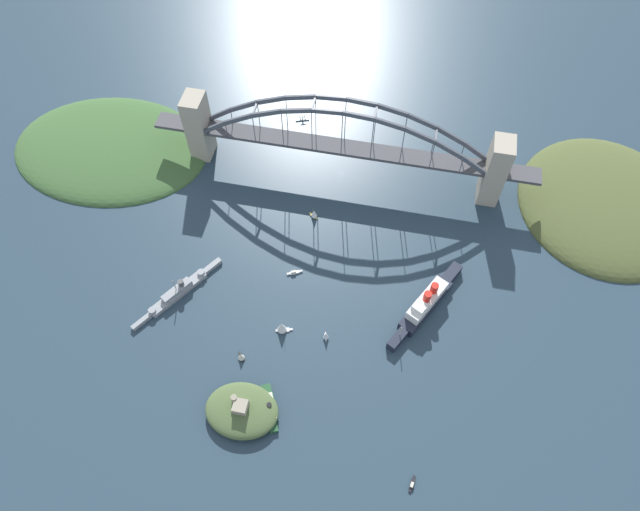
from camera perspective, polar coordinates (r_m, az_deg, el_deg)
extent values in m
plane|color=#283D4C|center=(433.04, 2.15, 8.19)|extent=(1400.00, 1400.00, 0.00)
cube|color=#ADA38E|center=(416.27, 17.06, 8.07)|extent=(14.39, 19.41, 54.07)
cube|color=#ADA38E|center=(436.92, -12.02, 12.47)|extent=(14.39, 19.41, 54.07)
cube|color=#47474C|center=(412.49, 2.27, 10.74)|extent=(199.64, 14.65, 2.40)
cube|color=#47474C|center=(419.15, 19.65, 7.63)|extent=(24.00, 14.65, 2.40)
cube|color=#47474C|center=(443.25, -14.42, 12.77)|extent=(24.00, 14.65, 2.40)
cube|color=#4C515B|center=(413.34, 15.46, 9.81)|extent=(22.46, 1.80, 16.46)
cube|color=#4C515B|center=(402.66, 12.93, 11.54)|extent=(22.16, 1.80, 13.57)
cube|color=#4C515B|center=(395.26, 10.18, 13.02)|extent=(21.80, 1.80, 10.67)
cube|color=#4C515B|center=(391.09, 7.24, 14.18)|extent=(21.38, 1.80, 7.72)
cube|color=#4C515B|center=(390.12, 4.18, 15.00)|extent=(20.92, 1.80, 4.72)
cube|color=#4C515B|center=(392.29, 1.10, 15.44)|extent=(20.92, 1.80, 4.72)
cube|color=#4C515B|center=(397.57, -1.95, 15.50)|extent=(21.38, 1.80, 7.72)
cube|color=#4C515B|center=(405.88, -4.88, 15.19)|extent=(21.80, 1.80, 10.67)
cube|color=#4C515B|center=(417.20, -7.62, 14.55)|extent=(22.16, 1.80, 13.57)
cube|color=#4C515B|center=(431.48, -10.14, 13.62)|extent=(22.46, 1.80, 16.46)
cube|color=#4C515B|center=(404.24, 15.36, 8.47)|extent=(22.46, 1.80, 16.46)
cube|color=#4C515B|center=(393.31, 12.79, 10.21)|extent=(22.16, 1.80, 13.57)
cube|color=#4C515B|center=(385.73, 9.97, 11.69)|extent=(21.80, 1.80, 10.67)
cube|color=#4C515B|center=(381.46, 6.97, 12.87)|extent=(21.38, 1.80, 7.72)
cube|color=#4C515B|center=(380.46, 3.86, 13.70)|extent=(20.92, 1.80, 4.72)
cube|color=#4C515B|center=(382.69, 0.71, 14.16)|extent=(20.92, 1.80, 4.72)
cube|color=#4C515B|center=(388.09, -2.39, 14.23)|extent=(21.38, 1.80, 7.72)
cube|color=#4C515B|center=(396.61, -5.36, 13.94)|extent=(21.80, 1.80, 10.67)
cube|color=#4C515B|center=(408.19, -8.13, 13.31)|extent=(22.16, 1.80, 13.57)
cube|color=#4C515B|center=(422.77, -10.67, 12.40)|extent=(22.46, 1.80, 16.46)
cube|color=#4C515B|center=(415.12, 16.60, 8.24)|extent=(1.40, 13.18, 1.40)
cube|color=#4C515B|center=(393.54, 11.50, 11.70)|extent=(1.40, 13.18, 1.40)
cube|color=#4C515B|center=(385.09, 5.58, 14.04)|extent=(1.40, 13.18, 1.40)
cube|color=#4C515B|center=(389.49, -0.64, 14.93)|extent=(1.40, 13.18, 1.40)
cube|color=#4C515B|center=(406.31, -6.53, 14.33)|extent=(1.40, 13.18, 1.40)
cube|color=#4C515B|center=(435.15, -11.58, 12.50)|extent=(1.40, 13.18, 1.40)
cylinder|color=#4C515B|center=(411.74, 14.06, 10.14)|extent=(0.56, 0.56, 12.60)
cylinder|color=#4C515B|center=(402.60, 13.93, 8.81)|extent=(0.56, 0.56, 12.60)
cylinder|color=#4C515B|center=(406.39, 11.31, 11.19)|extent=(0.56, 0.56, 23.33)
cylinder|color=#4C515B|center=(397.13, 11.13, 9.86)|extent=(0.56, 0.56, 23.33)
cylinder|color=#4C515B|center=(403.17, 8.45, 12.09)|extent=(0.56, 0.56, 31.00)
cylinder|color=#4C515B|center=(393.83, 8.21, 10.77)|extent=(0.56, 0.56, 31.00)
cylinder|color=#4C515B|center=(402.09, 5.51, 12.81)|extent=(0.56, 0.56, 35.60)
cylinder|color=#4C515B|center=(392.73, 5.22, 11.50)|extent=(0.56, 0.56, 35.60)
cylinder|color=#4C515B|center=(403.14, 2.54, 13.34)|extent=(0.56, 0.56, 37.13)
cylinder|color=#4C515B|center=(393.80, 2.19, 12.04)|extent=(0.56, 0.56, 37.13)
cylinder|color=#4C515B|center=(406.30, -0.42, 13.68)|extent=(0.56, 0.56, 35.60)
cylinder|color=#4C515B|center=(397.04, -0.82, 12.39)|extent=(0.56, 0.56, 35.60)
cylinder|color=#4C515B|center=(411.53, -3.32, 13.82)|extent=(0.56, 0.56, 31.00)
cylinder|color=#4C515B|center=(402.39, -3.77, 12.55)|extent=(0.56, 0.56, 31.00)
cylinder|color=#4C515B|center=(418.77, -6.13, 13.77)|extent=(0.56, 0.56, 23.33)
cylinder|color=#4C515B|center=(409.79, -6.61, 12.52)|extent=(0.56, 0.56, 23.33)
cylinder|color=#4C515B|center=(427.97, -8.81, 13.54)|extent=(0.56, 0.56, 12.60)
cylinder|color=#4C515B|center=(419.18, -9.32, 12.31)|extent=(0.56, 0.56, 12.60)
ellipsoid|color=#4C562D|center=(461.66, 26.51, 4.51)|extent=(123.82, 131.47, 21.95)
ellipsoid|color=#756B5B|center=(494.57, 29.27, 7.12)|extent=(43.34, 39.44, 12.07)
ellipsoid|color=#3D6033|center=(477.56, -20.11, 9.93)|extent=(151.72, 112.94, 16.75)
ellipsoid|color=#756B5B|center=(481.64, -15.04, 12.25)|extent=(53.10, 33.88, 9.21)
cube|color=#1E2333|center=(371.44, 10.47, -4.91)|extent=(31.09, 45.52, 6.39)
cube|color=#1E2333|center=(358.04, 7.72, -8.28)|extent=(12.39, 16.26, 6.39)
cube|color=#1E2333|center=(386.80, 12.98, -1.78)|extent=(13.42, 16.81, 6.39)
cube|color=white|center=(365.62, 10.63, -4.41)|extent=(24.25, 34.64, 7.04)
cube|color=white|center=(356.72, 9.91, -5.06)|extent=(10.60, 10.45, 3.20)
cylinder|color=red|center=(358.64, 10.65, -4.06)|extent=(4.77, 4.77, 7.23)
cylinder|color=red|center=(362.45, 11.33, -3.22)|extent=(4.77, 4.77, 7.23)
cylinder|color=tan|center=(351.47, 8.06, -7.50)|extent=(0.50, 0.50, 10.00)
cube|color=gray|center=(382.68, -13.98, -3.66)|extent=(28.98, 39.84, 3.19)
cube|color=gray|center=(378.86, -17.36, -6.32)|extent=(10.32, 13.70, 3.19)
cube|color=gray|center=(388.59, -10.71, -1.06)|extent=(10.83, 14.03, 3.19)
cube|color=gray|center=(379.66, -14.09, -3.40)|extent=(16.18, 21.01, 3.94)
cylinder|color=gray|center=(377.52, -16.39, -5.29)|extent=(4.70, 4.70, 2.20)
cylinder|color=gray|center=(384.26, -11.79, -1.66)|extent=(4.70, 4.70, 2.20)
cylinder|color=gray|center=(373.79, -14.31, -2.87)|extent=(0.60, 0.60, 10.00)
cylinder|color=#4C4C51|center=(376.92, -13.72, -2.69)|extent=(3.69, 3.69, 4.40)
cube|color=#23512D|center=(342.26, -5.02, -14.93)|extent=(13.32, 18.37, 2.89)
cube|color=#23512D|center=(338.81, -4.67, -16.72)|extent=(6.73, 7.17, 2.89)
cube|color=#23512D|center=(346.05, -5.37, -13.18)|extent=(7.61, 7.57, 2.89)
cube|color=beige|center=(339.69, -5.06, -14.79)|extent=(11.80, 16.65, 2.54)
cylinder|color=black|center=(337.35, -5.09, -14.66)|extent=(2.75, 2.75, 2.40)
ellipsoid|color=#4C6038|center=(340.53, -7.81, -15.07)|extent=(42.41, 33.34, 8.64)
cube|color=#9E937F|center=(334.78, -7.93, -14.75)|extent=(8.00, 8.00, 7.01)
cylinder|color=gray|center=(336.32, -8.53, -14.01)|extent=(3.60, 3.60, 7.71)
cylinder|color=#B7B7B2|center=(472.96, -1.98, 13.53)|extent=(2.57, 5.24, 0.90)
cylinder|color=#B7B7B2|center=(473.21, -1.51, 13.58)|extent=(2.57, 5.24, 0.90)
cylinder|color=black|center=(472.22, -1.98, 13.63)|extent=(0.14, 0.14, 1.24)
cylinder|color=black|center=(472.48, -1.52, 13.67)|extent=(0.14, 0.14, 1.24)
ellipsoid|color=silver|center=(471.52, -1.75, 13.76)|extent=(3.74, 7.93, 1.17)
cylinder|color=black|center=(474.13, -1.81, 14.05)|extent=(1.31, 1.12, 1.11)
cube|color=silver|center=(471.90, -1.77, 13.88)|extent=(11.04, 5.26, 0.20)
cube|color=silver|center=(468.89, -1.70, 13.48)|extent=(4.35, 2.43, 0.12)
cube|color=black|center=(468.06, -1.71, 13.58)|extent=(0.48, 1.08, 1.50)
cube|color=silver|center=(380.78, -2.54, -1.71)|extent=(6.59, 4.63, 1.18)
cube|color=silver|center=(381.17, -1.93, -1.58)|extent=(2.39, 1.94, 1.18)
cube|color=silver|center=(380.44, -3.16, -1.85)|extent=(2.49, 2.15, 1.18)
cube|color=beige|center=(379.63, -2.67, -1.64)|extent=(3.57, 2.87, 1.35)
cube|color=gold|center=(407.01, -0.68, 3.97)|extent=(5.00, 4.40, 1.02)
cube|color=gold|center=(408.35, -0.97, 4.22)|extent=(1.81, 1.68, 1.02)
cube|color=gold|center=(405.69, -0.38, 3.73)|extent=(1.93, 1.84, 1.02)
cylinder|color=tan|center=(403.68, -0.72, 4.38)|extent=(0.16, 0.16, 7.77)
cone|color=white|center=(403.40, -0.59, 4.24)|extent=(5.79, 5.79, 6.22)
cube|color=black|center=(335.26, 9.17, -21.58)|extent=(2.92, 5.73, 1.03)
cube|color=black|center=(336.13, 9.36, -21.00)|extent=(1.40, 1.99, 1.03)
cube|color=black|center=(334.43, 8.98, -22.16)|extent=(1.61, 2.03, 1.03)
cube|color=beige|center=(334.03, 9.16, -21.65)|extent=(2.05, 2.97, 1.19)
cube|color=black|center=(356.40, -7.87, -10.00)|extent=(3.98, 4.56, 0.90)
cube|color=black|center=(357.59, -8.03, -9.60)|extent=(1.49, 1.64, 0.90)
cube|color=black|center=(355.22, -7.71, -10.39)|extent=(1.62, 1.73, 0.90)
cylinder|color=tan|center=(353.46, -7.96, -9.73)|extent=(0.16, 0.16, 5.86)
cone|color=silver|center=(353.21, -7.88, -9.93)|extent=(5.58, 5.58, 4.69)
cube|color=silver|center=(361.26, -3.59, -7.43)|extent=(6.94, 4.59, 0.85)
cube|color=silver|center=(361.20, -2.91, -7.38)|extent=(2.41, 1.84, 0.85)
cube|color=silver|center=(361.37, -4.27, -7.49)|extent=(2.49, 2.09, 0.85)
cylinder|color=tan|center=(356.10, -3.55, -7.03)|extent=(0.16, 0.16, 10.60)
cone|color=white|center=(356.61, -3.85, -7.09)|extent=(7.32, 7.32, 8.48)
cube|color=silver|center=(358.56, 0.58, -8.09)|extent=(2.47, 3.97, 1.07)
cube|color=silver|center=(359.60, 0.55, -7.74)|extent=(1.00, 1.37, 1.07)
cube|color=silver|center=(357.53, 0.61, -8.45)|extent=(1.14, 1.41, 1.07)
cylinder|color=tan|center=(355.17, 0.58, -7.78)|extent=(0.16, 0.16, 6.69)
cone|color=white|center=(355.02, 0.59, -7.96)|extent=(4.14, 4.14, 5.36)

